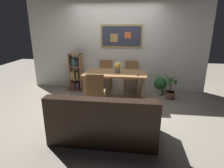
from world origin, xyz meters
name	(u,v)px	position (x,y,z in m)	size (l,w,h in m)	color
ground_plane	(109,107)	(0.00, 0.00, 0.00)	(12.00, 12.00, 0.00)	gray
wall_back_with_painting	(116,46)	(0.00, 1.42, 1.31)	(5.20, 0.14, 2.60)	silver
dining_table	(115,76)	(0.08, 0.49, 0.65)	(1.58, 0.82, 0.76)	#9E7042
dining_chair_far_right	(131,74)	(0.47, 1.21, 0.54)	(0.40, 0.41, 0.91)	#9E7042
dining_chair_near_left	(96,89)	(-0.26, -0.24, 0.54)	(0.40, 0.41, 0.91)	#9E7042
dining_chair_far_left	(106,73)	(-0.29, 1.23, 0.54)	(0.40, 0.41, 0.91)	#9E7042
leather_couch	(104,122)	(0.09, -1.28, 0.31)	(1.80, 0.84, 0.84)	black
bookshelf	(76,73)	(-1.16, 1.12, 0.55)	(0.36, 0.28, 1.12)	#9E7042
potted_ivy	(160,85)	(1.31, 1.08, 0.29)	(0.35, 0.35, 0.58)	#B2ADA3
potted_palm	(171,89)	(1.54, 0.76, 0.28)	(0.38, 0.37, 0.74)	brown
flower_vase	(118,67)	(0.15, 0.48, 0.91)	(0.18, 0.17, 0.27)	slate
tv_remote	(138,74)	(0.67, 0.32, 0.77)	(0.07, 0.16, 0.02)	black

